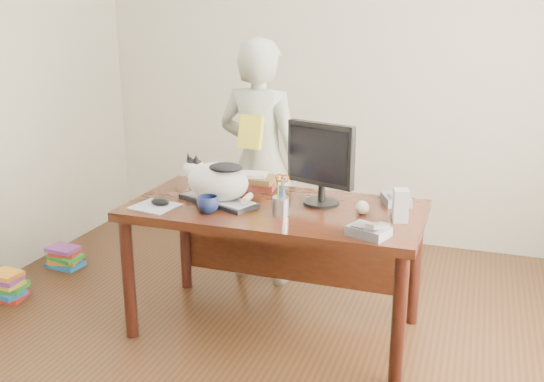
{
  "coord_description": "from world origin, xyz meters",
  "views": [
    {
      "loc": [
        1.02,
        -2.38,
        1.77
      ],
      "look_at": [
        0.0,
        0.55,
        0.85
      ],
      "focal_mm": 40.0,
      "sensor_mm": 36.0,
      "label": 1
    }
  ],
  "objects_px": {
    "person": "(260,163)",
    "book_stack": "(256,182)",
    "baseball": "(362,207)",
    "book_pile_b": "(65,257)",
    "monitor": "(321,159)",
    "book_pile_a": "(6,286)",
    "coffee_mug": "(208,204)",
    "speaker": "(401,205)",
    "pen_cup": "(281,204)",
    "mouse": "(160,202)",
    "desk": "(279,227)",
    "keyboard": "(218,201)",
    "calculator": "(396,199)",
    "phone": "(370,230)",
    "cat": "(216,180)"
  },
  "relations": [
    {
      "from": "pen_cup",
      "to": "baseball",
      "type": "bearing_deg",
      "value": 21.6
    },
    {
      "from": "desk",
      "to": "pen_cup",
      "type": "bearing_deg",
      "value": -69.66
    },
    {
      "from": "book_stack",
      "to": "calculator",
      "type": "bearing_deg",
      "value": -6.45
    },
    {
      "from": "monitor",
      "to": "book_stack",
      "type": "bearing_deg",
      "value": 175.56
    },
    {
      "from": "speaker",
      "to": "book_stack",
      "type": "distance_m",
      "value": 0.96
    },
    {
      "from": "keyboard",
      "to": "book_pile_a",
      "type": "relative_size",
      "value": 1.84
    },
    {
      "from": "baseball",
      "to": "book_stack",
      "type": "height_order",
      "value": "book_stack"
    },
    {
      "from": "desk",
      "to": "coffee_mug",
      "type": "bearing_deg",
      "value": -135.07
    },
    {
      "from": "desk",
      "to": "monitor",
      "type": "relative_size",
      "value": 3.51
    },
    {
      "from": "keyboard",
      "to": "baseball",
      "type": "distance_m",
      "value": 0.8
    },
    {
      "from": "mouse",
      "to": "book_pile_b",
      "type": "xyz_separation_m",
      "value": [
        -1.13,
        0.56,
        -0.7
      ]
    },
    {
      "from": "person",
      "to": "book_stack",
      "type": "bearing_deg",
      "value": 113.58
    },
    {
      "from": "coffee_mug",
      "to": "book_stack",
      "type": "height_order",
      "value": "book_stack"
    },
    {
      "from": "book_pile_b",
      "to": "person",
      "type": "bearing_deg",
      "value": 12.6
    },
    {
      "from": "mouse",
      "to": "keyboard",
      "type": "bearing_deg",
      "value": 39.31
    },
    {
      "from": "baseball",
      "to": "book_pile_a",
      "type": "distance_m",
      "value": 2.34
    },
    {
      "from": "book_stack",
      "to": "mouse",
      "type": "bearing_deg",
      "value": -130.08
    },
    {
      "from": "cat",
      "to": "monitor",
      "type": "xyz_separation_m",
      "value": [
        0.55,
        0.15,
        0.12
      ]
    },
    {
      "from": "book_stack",
      "to": "phone",
      "type": "bearing_deg",
      "value": -40.03
    },
    {
      "from": "person",
      "to": "coffee_mug",
      "type": "bearing_deg",
      "value": 99.61
    },
    {
      "from": "person",
      "to": "book_pile_a",
      "type": "bearing_deg",
      "value": 38.92
    },
    {
      "from": "coffee_mug",
      "to": "speaker",
      "type": "distance_m",
      "value": 1.0
    },
    {
      "from": "coffee_mug",
      "to": "speaker",
      "type": "relative_size",
      "value": 0.68
    },
    {
      "from": "keyboard",
      "to": "coffee_mug",
      "type": "xyz_separation_m",
      "value": [
        0.02,
        -0.17,
        0.03
      ]
    },
    {
      "from": "keyboard",
      "to": "phone",
      "type": "xyz_separation_m",
      "value": [
        0.89,
        -0.24,
        0.01
      ]
    },
    {
      "from": "speaker",
      "to": "person",
      "type": "distance_m",
      "value": 1.22
    },
    {
      "from": "monitor",
      "to": "book_stack",
      "type": "height_order",
      "value": "monitor"
    },
    {
      "from": "mouse",
      "to": "speaker",
      "type": "xyz_separation_m",
      "value": [
        1.27,
        0.18,
        0.06
      ]
    },
    {
      "from": "speaker",
      "to": "book_stack",
      "type": "bearing_deg",
      "value": 145.82
    },
    {
      "from": "baseball",
      "to": "speaker",
      "type": "bearing_deg",
      "value": -13.69
    },
    {
      "from": "mouse",
      "to": "coffee_mug",
      "type": "height_order",
      "value": "coffee_mug"
    },
    {
      "from": "coffee_mug",
      "to": "book_stack",
      "type": "distance_m",
      "value": 0.52
    },
    {
      "from": "speaker",
      "to": "book_pile_b",
      "type": "bearing_deg",
      "value": 156.53
    },
    {
      "from": "book_stack",
      "to": "calculator",
      "type": "relative_size",
      "value": 1.22
    },
    {
      "from": "phone",
      "to": "book_pile_b",
      "type": "distance_m",
      "value": 2.48
    },
    {
      "from": "baseball",
      "to": "mouse",
      "type": "bearing_deg",
      "value": -167.9
    },
    {
      "from": "coffee_mug",
      "to": "book_pile_b",
      "type": "xyz_separation_m",
      "value": [
        -1.42,
        0.57,
        -0.72
      ]
    },
    {
      "from": "baseball",
      "to": "person",
      "type": "bearing_deg",
      "value": 141.58
    },
    {
      "from": "monitor",
      "to": "book_pile_a",
      "type": "xyz_separation_m",
      "value": [
        -1.97,
        -0.3,
        -0.92
      ]
    },
    {
      "from": "keyboard",
      "to": "cat",
      "type": "distance_m",
      "value": 0.12
    },
    {
      "from": "baseball",
      "to": "book_pile_b",
      "type": "height_order",
      "value": "baseball"
    },
    {
      "from": "mouse",
      "to": "speaker",
      "type": "distance_m",
      "value": 1.29
    },
    {
      "from": "pen_cup",
      "to": "calculator",
      "type": "distance_m",
      "value": 0.67
    },
    {
      "from": "desk",
      "to": "keyboard",
      "type": "bearing_deg",
      "value": -158.05
    },
    {
      "from": "person",
      "to": "baseball",
      "type": "bearing_deg",
      "value": 149.3
    },
    {
      "from": "monitor",
      "to": "calculator",
      "type": "distance_m",
      "value": 0.48
    },
    {
      "from": "person",
      "to": "pen_cup",
      "type": "bearing_deg",
      "value": 124.85
    },
    {
      "from": "keyboard",
      "to": "monitor",
      "type": "height_order",
      "value": "monitor"
    },
    {
      "from": "cat",
      "to": "book_pile_b",
      "type": "distance_m",
      "value": 1.66
    },
    {
      "from": "pen_cup",
      "to": "book_stack",
      "type": "height_order",
      "value": "pen_cup"
    }
  ]
}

